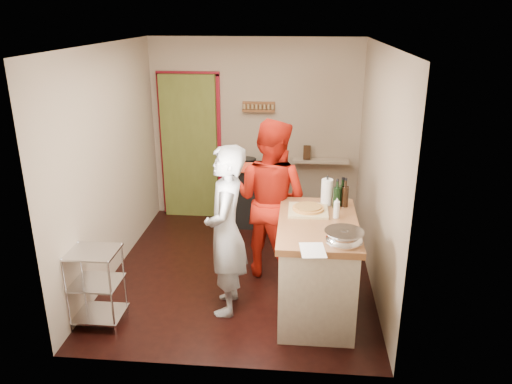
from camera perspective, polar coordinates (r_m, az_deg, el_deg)
floor at (r=6.06m, az=-1.62°, el=-8.83°), size 3.50×3.50×0.00m
back_wall at (r=7.39m, az=-5.03°, el=5.89°), size 3.00×0.44×2.60m
left_wall at (r=5.92m, az=-16.34°, el=3.27°), size 0.04×3.50×2.60m
right_wall at (r=5.58m, az=13.74°, el=2.51°), size 0.04×3.50×2.60m
ceiling at (r=5.32m, az=-1.90°, el=16.62°), size 3.00×3.50×0.02m
stove at (r=7.16m, az=0.07°, el=-0.21°), size 0.60×0.63×1.00m
wire_shelving at (r=5.15m, az=-17.84°, el=-9.93°), size 0.48×0.40×0.80m
island at (r=5.11m, az=6.95°, el=-8.23°), size 0.78×1.45×1.30m
person_stripe at (r=4.95m, az=-3.45°, el=-4.50°), size 0.44×0.65×1.75m
person_red at (r=5.64m, az=1.70°, el=-0.81°), size 1.11×1.01×1.84m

